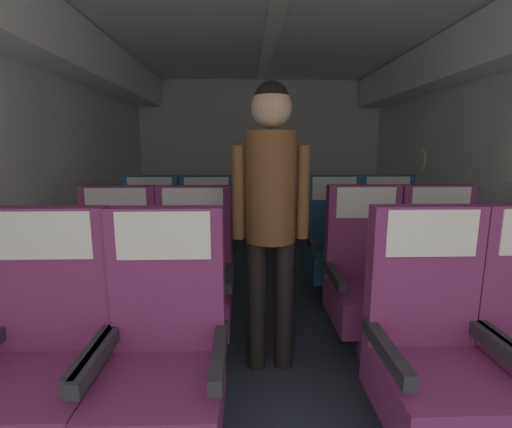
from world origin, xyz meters
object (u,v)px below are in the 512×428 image
seat_a_left_aisle (164,362)px  seat_b_left_aisle (193,284)px  seat_b_right_window (367,282)px  flight_attendant (271,199)px  seat_a_left_window (44,362)px  seat_c_left_aisle (207,248)px  seat_c_right_window (335,247)px  seat_c_left_window (150,248)px  seat_c_right_aisle (388,246)px  seat_b_right_aisle (442,281)px  seat_b_left_window (116,285)px  seat_a_right_window (433,357)px

seat_a_left_aisle → seat_b_left_aisle: size_ratio=1.00×
seat_b_right_window → flight_attendant: (-0.64, -0.20, 0.58)m
seat_a_left_window → seat_c_left_aisle: (0.49, 1.67, 0.00)m
seat_b_left_aisle → seat_c_right_window: same height
seat_b_left_aisle → seat_c_left_window: same height
seat_c_left_aisle → seat_b_right_window: bearing=-36.9°
seat_c_left_window → seat_c_right_window: (1.61, -0.03, 0.00)m
seat_c_left_window → seat_c_right_aisle: bearing=-0.2°
seat_b_right_aisle → flight_attendant: size_ratio=0.64×
seat_a_left_aisle → seat_b_left_window: bearing=119.5°
seat_a_right_window → seat_b_left_aisle: (-1.11, 0.84, 0.00)m
seat_a_left_window → seat_c_left_window: bearing=90.2°
seat_a_left_aisle → seat_c_left_window: bearing=106.0°
seat_c_left_window → seat_c_right_aisle: size_ratio=1.00×
seat_a_left_aisle → flight_attendant: size_ratio=0.64×
seat_c_right_window → seat_b_right_aisle: bearing=-59.5°
seat_a_left_window → seat_b_left_aisle: bearing=59.5°
seat_a_left_aisle → seat_b_right_aisle: (1.61, 0.85, 0.00)m
seat_b_right_aisle → seat_c_right_aisle: bearing=90.6°
seat_b_left_window → seat_b_right_aisle: 2.09m
seat_b_right_aisle → seat_c_right_window: bearing=120.5°
seat_a_right_window → seat_b_right_window: size_ratio=1.00×
seat_b_left_window → seat_c_left_window: (-0.01, 0.86, 0.00)m
seat_c_right_aisle → seat_c_right_window: size_ratio=1.00×
seat_c_left_window → seat_a_left_aisle: bearing=-74.0°
seat_b_left_window → flight_attendant: flight_attendant is taller
seat_a_left_window → seat_a_right_window: 1.60m
seat_a_left_aisle → seat_c_right_window: same height
seat_a_left_aisle → seat_b_left_aisle: 0.85m
seat_a_left_aisle → seat_c_left_window: (-0.49, 1.71, 0.00)m
seat_a_left_window → seat_b_left_window: (-0.00, 0.84, 0.00)m
seat_a_right_window → seat_c_right_aisle: (0.49, 1.70, 0.00)m
seat_c_right_aisle → seat_c_left_aisle: bearing=-179.5°
seat_a_left_window → seat_b_right_window: bearing=27.6°
seat_b_left_window → seat_b_left_aisle: (0.49, -0.01, 0.00)m
seat_a_right_window → seat_b_right_aisle: size_ratio=1.00×
seat_c_left_aisle → flight_attendant: flight_attendant is taller
seat_a_left_aisle → seat_b_right_window: same height
seat_a_left_aisle → seat_b_right_window: size_ratio=1.00×
flight_attendant → seat_b_left_window: bearing=-29.6°
seat_a_left_aisle → seat_c_right_window: 2.02m
seat_c_right_aisle → seat_a_left_window: bearing=-141.0°
seat_c_right_window → flight_attendant: bearing=-121.7°
seat_b_left_window → seat_c_right_aisle: (2.08, 0.85, 0.00)m
seat_b_right_aisle → flight_attendant: flight_attendant is taller
seat_a_left_aisle → seat_c_left_window: size_ratio=1.00×
seat_c_left_aisle → seat_c_right_aisle: (1.60, 0.01, 0.00)m
seat_a_left_window → seat_b_left_window: bearing=90.0°
seat_a_left_window → seat_b_left_aisle: size_ratio=1.00×
flight_attendant → seat_a_left_aisle: bearing=36.3°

